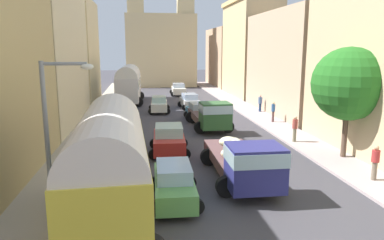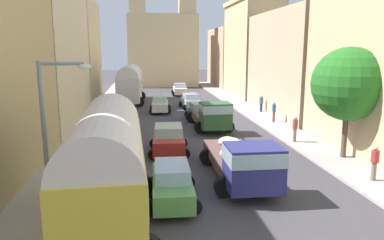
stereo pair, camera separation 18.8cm
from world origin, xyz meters
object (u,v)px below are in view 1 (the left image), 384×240
(car_4, at_px, (169,140))
(car_5, at_px, (159,104))
(car_0, at_px, (199,111))
(car_3, at_px, (174,183))
(cargo_truck_1, at_px, (211,115))
(pedestrian_2, at_px, (273,111))
(pedestrian_1, at_px, (295,128))
(pedestrian_0, at_px, (260,103))
(parked_bus_1, at_px, (129,82))
(car_2, at_px, (179,89))
(car_1, at_px, (190,101))
(pedestrian_3, at_px, (375,161))
(cargo_truck_0, at_px, (244,160))
(parked_bus_0, at_px, (110,163))
(streetlamp_near, at_px, (54,128))

(car_4, xyz_separation_m, car_5, (0.12, 14.37, -0.06))
(car_0, bearing_deg, car_3, -102.32)
(cargo_truck_1, relative_size, car_5, 1.88)
(cargo_truck_1, height_order, pedestrian_2, cargo_truck_1)
(pedestrian_2, bearing_deg, pedestrian_1, -98.05)
(cargo_truck_1, bearing_deg, car_4, -121.05)
(cargo_truck_1, distance_m, pedestrian_0, 9.03)
(parked_bus_1, height_order, car_4, parked_bus_1)
(cargo_truck_1, relative_size, car_0, 1.70)
(car_2, relative_size, car_3, 1.05)
(car_2, bearing_deg, car_5, -103.77)
(car_0, relative_size, car_3, 1.00)
(car_4, height_order, car_5, car_4)
(parked_bus_1, height_order, car_1, parked_bus_1)
(cargo_truck_1, distance_m, car_4, 7.08)
(car_5, distance_m, pedestrian_1, 15.55)
(car_2, distance_m, pedestrian_3, 34.18)
(car_3, bearing_deg, car_1, 80.98)
(pedestrian_3, bearing_deg, cargo_truck_0, 174.62)
(car_0, height_order, pedestrian_3, pedestrian_3)
(cargo_truck_0, bearing_deg, pedestrian_3, -5.38)
(parked_bus_0, xyz_separation_m, cargo_truck_1, (6.28, 15.04, -1.18))
(parked_bus_0, bearing_deg, car_2, 80.70)
(car_2, height_order, pedestrian_1, pedestrian_1)
(car_1, xyz_separation_m, pedestrian_0, (6.39, -3.69, 0.22))
(parked_bus_1, bearing_deg, car_2, 45.76)
(cargo_truck_1, bearing_deg, pedestrian_2, 15.98)
(car_3, bearing_deg, car_0, 77.68)
(car_3, xyz_separation_m, pedestrian_1, (8.63, 8.13, 0.28))
(parked_bus_0, relative_size, cargo_truck_0, 1.15)
(parked_bus_0, height_order, car_4, parked_bus_0)
(parked_bus_1, height_order, pedestrian_1, parked_bus_1)
(car_5, height_order, pedestrian_2, pedestrian_2)
(cargo_truck_0, relative_size, streetlamp_near, 1.26)
(parked_bus_0, bearing_deg, car_3, 40.98)
(car_1, height_order, pedestrian_1, pedestrian_1)
(car_2, xyz_separation_m, car_5, (-3.23, -13.20, -0.01))
(pedestrian_0, bearing_deg, car_4, -127.59)
(cargo_truck_0, relative_size, cargo_truck_1, 1.02)
(parked_bus_0, height_order, streetlamp_near, streetlamp_near)
(parked_bus_1, distance_m, cargo_truck_1, 16.45)
(parked_bus_1, relative_size, pedestrian_3, 4.82)
(car_5, bearing_deg, car_1, 31.64)
(parked_bus_0, bearing_deg, car_5, 83.28)
(car_2, distance_m, pedestrian_0, 16.20)
(cargo_truck_0, distance_m, car_0, 15.56)
(car_5, distance_m, streetlamp_near, 23.33)
(car_4, xyz_separation_m, pedestrian_2, (9.23, 7.66, 0.21))
(cargo_truck_0, xyz_separation_m, streetlamp_near, (-7.49, -2.78, 2.31))
(car_2, relative_size, streetlamp_near, 0.76)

